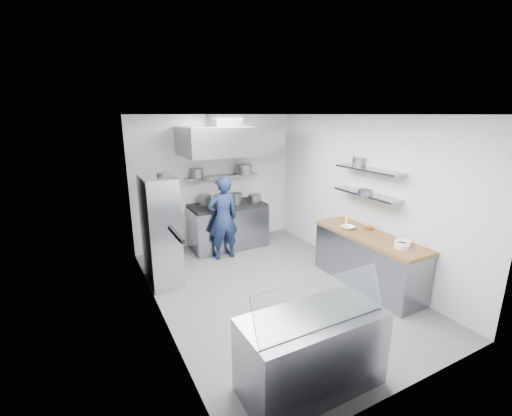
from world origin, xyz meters
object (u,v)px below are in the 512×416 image
chef (223,218)px  display_case (311,352)px  gas_range (228,227)px  wire_rack (160,231)px

chef → display_case: 3.64m
gas_range → chef: bearing=-121.3°
wire_rack → display_case: 3.27m
chef → gas_range: bearing=-119.9°
chef → wire_rack: bearing=20.2°
chef → wire_rack: size_ratio=0.90×
chef → display_case: (-0.50, -3.58, -0.41)m
gas_range → chef: 0.72m
gas_range → display_case: 4.18m
wire_rack → display_case: bearing=-75.5°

